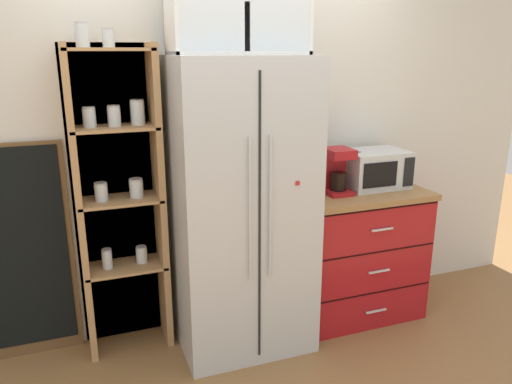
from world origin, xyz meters
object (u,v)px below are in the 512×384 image
refrigerator (241,208)px  bottle_clear (358,173)px  microwave (374,169)px  coffee_maker (336,170)px  bottle_cobalt (360,174)px  mug_cream (310,186)px  chalkboard_menu (21,254)px

refrigerator → bottle_clear: refrigerator is taller
microwave → coffee_maker: (-0.33, -0.04, 0.03)m
microwave → coffee_maker: bearing=-172.7°
refrigerator → bottle_cobalt: 0.90m
refrigerator → mug_cream: refrigerator is taller
mug_cream → bottle_clear: size_ratio=0.41×
bottle_clear → chalkboard_menu: chalkboard_menu is taller
refrigerator → microwave: bearing=5.4°
bottle_cobalt → microwave: bearing=11.5°
microwave → mug_cream: 0.49m
bottle_clear → microwave: bearing=2.0°
bottle_clear → bottle_cobalt: size_ratio=1.04×
microwave → bottle_clear: size_ratio=1.68×
microwave → bottle_cobalt: (-0.14, -0.03, -0.02)m
refrigerator → chalkboard_menu: refrigerator is taller
chalkboard_menu → mug_cream: bearing=-5.5°
refrigerator → coffee_maker: size_ratio=5.94×
chalkboard_menu → refrigerator: bearing=-13.0°
refrigerator → mug_cream: (0.54, 0.12, 0.06)m
refrigerator → microwave: 1.04m
coffee_maker → bottle_clear: size_ratio=1.19×
bottle_cobalt → chalkboard_menu: (-2.19, 0.23, -0.36)m
bottle_clear → chalkboard_menu: 2.23m
microwave → refrigerator: bearing=-174.6°
coffee_maker → refrigerator: bearing=-175.5°
bottle_clear → bottle_cobalt: (-0.00, -0.02, -0.01)m
coffee_maker → bottle_clear: coffee_maker is taller
microwave → mug_cream: bearing=176.8°
coffee_maker → bottle_clear: 0.20m
refrigerator → microwave: size_ratio=4.19×
refrigerator → bottle_cobalt: (0.89, 0.07, 0.12)m
chalkboard_menu → coffee_maker: bearing=-7.0°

